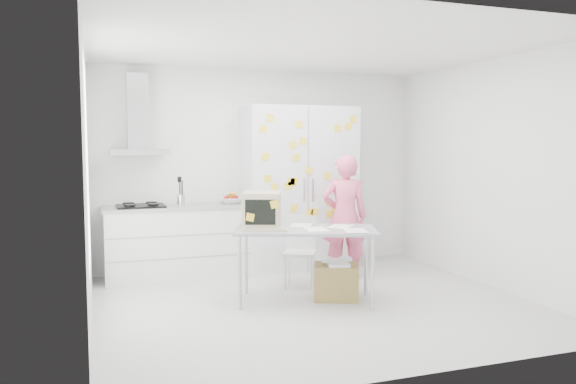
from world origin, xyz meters
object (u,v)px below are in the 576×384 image
object	(u,v)px
cardboard_box	(336,281)
person	(345,217)
desk	(278,219)
chair	(300,246)

from	to	relation	value
cardboard_box	person	bearing A→B (deg)	59.94
desk	cardboard_box	size ratio (longest dim) A/B	2.81
chair	cardboard_box	size ratio (longest dim) A/B	1.42
desk	chair	distance (m)	0.83
person	chair	distance (m)	0.74
desk	chair	world-z (taller)	desk
desk	chair	size ratio (longest dim) A/B	1.98
desk	cardboard_box	distance (m)	0.95
chair	cardboard_box	world-z (taller)	chair
person	desk	bearing A→B (deg)	49.68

